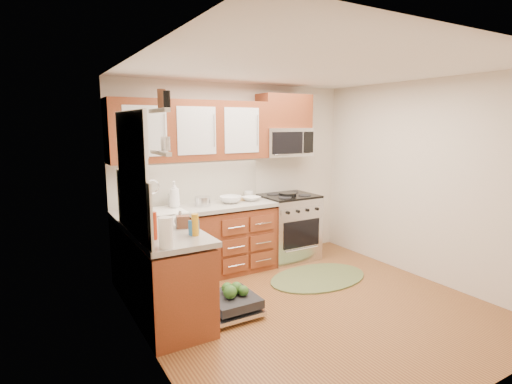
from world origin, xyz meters
TOP-DOWN VIEW (x-y plane):
  - floor at (0.00, 0.00)m, footprint 3.50×3.50m
  - ceiling at (0.00, 0.00)m, footprint 3.50×3.50m
  - wall_back at (0.00, 1.75)m, footprint 3.50×0.04m
  - wall_front at (0.00, -1.75)m, footprint 3.50×0.04m
  - wall_left at (-1.75, 0.00)m, footprint 0.04×3.50m
  - wall_right at (1.75, 0.00)m, footprint 0.04×3.50m
  - base_cabinet_back at (-0.73, 1.45)m, footprint 2.05×0.60m
  - base_cabinet_left at (-1.45, 0.52)m, footprint 0.60×1.25m
  - countertop_back at (-0.72, 1.44)m, footprint 2.07×0.64m
  - countertop_left at (-1.44, 0.53)m, footprint 0.64×1.27m
  - backsplash_back at (-0.73, 1.74)m, footprint 2.05×0.02m
  - backsplash_left at (-1.74, 0.52)m, footprint 0.02×1.25m
  - upper_cabinets at (-0.73, 1.57)m, footprint 2.05×0.35m
  - cabinet_over_mw at (0.68, 1.57)m, footprint 0.76×0.35m
  - range at (0.68, 1.43)m, footprint 0.76×0.64m
  - microwave at (0.68, 1.55)m, footprint 0.76×0.38m
  - sink at (-1.25, 1.42)m, footprint 0.62×0.50m
  - dishwasher at (-0.86, 0.30)m, footprint 0.70×0.60m
  - window at (-1.74, 0.50)m, footprint 0.03×1.05m
  - window_blind at (-1.71, 0.50)m, footprint 0.02×0.96m
  - shelf_upper at (-1.72, -0.35)m, footprint 0.04×0.40m
  - shelf_lower at (-1.72, -0.35)m, footprint 0.04×0.40m
  - rug at (0.56, 0.59)m, footprint 1.51×1.14m
  - skillet at (0.62, 1.37)m, footprint 0.30×0.30m
  - stock_pot at (-0.65, 1.44)m, footprint 0.21×0.21m
  - cutting_board at (0.02, 1.55)m, footprint 0.28×0.20m
  - canister at (-1.00, 1.60)m, footprint 0.13×0.13m
  - paper_towel_roll at (-1.60, -0.02)m, footprint 0.15×0.15m
  - mustard_bottle at (-1.25, 0.20)m, footprint 0.09×0.09m
  - red_bottle at (-1.62, 0.28)m, footprint 0.08×0.08m
  - wooden_box at (-1.25, 0.53)m, footprint 0.14×0.12m
  - blue_carton at (-1.25, 0.23)m, footprint 0.10×0.08m
  - bowl_a at (0.06, 1.43)m, footprint 0.29×0.29m
  - bowl_b at (-0.25, 1.44)m, footprint 0.35×0.35m
  - cup at (0.14, 1.65)m, footprint 0.16×0.16m
  - soap_bottle_a at (-1.00, 1.50)m, footprint 0.16×0.16m
  - soap_bottle_b at (-1.57, 0.94)m, footprint 0.10×0.10m
  - soap_bottle_c at (-1.25, 0.60)m, footprint 0.14×0.14m

SIDE VIEW (x-z plane):
  - floor at x=0.00m, z-range 0.00..0.00m
  - rug at x=0.56m, z-range 0.00..0.02m
  - dishwasher at x=-0.86m, z-range 0.00..0.20m
  - base_cabinet_back at x=-0.73m, z-range 0.00..0.85m
  - base_cabinet_left at x=-1.45m, z-range 0.00..0.85m
  - range at x=0.68m, z-range 0.00..0.95m
  - sink at x=-1.25m, z-range 0.67..0.93m
  - countertop_back at x=-0.72m, z-range 0.88..0.93m
  - countertop_left at x=-1.44m, z-range 0.88..0.93m
  - cutting_board at x=0.02m, z-range 0.93..0.94m
  - bowl_a at x=0.06m, z-range 0.93..0.98m
  - bowl_b at x=-0.25m, z-range 0.93..1.02m
  - skillet at x=0.62m, z-range 0.95..1.00m
  - cup at x=0.14m, z-range 0.93..1.02m
  - stock_pot at x=-0.65m, z-range 0.93..1.05m
  - wooden_box at x=-1.25m, z-range 0.93..1.05m
  - blue_carton at x=-1.25m, z-range 0.93..1.07m
  - canister at x=-1.00m, z-range 0.93..1.09m
  - soap_bottle_c at x=-1.25m, z-range 0.93..1.09m
  - mustard_bottle at x=-1.25m, z-range 0.93..1.13m
  - soap_bottle_b at x=-1.57m, z-range 0.93..1.14m
  - red_bottle at x=-1.62m, z-range 0.93..1.18m
  - paper_towel_roll at x=-1.60m, z-range 0.92..1.19m
  - soap_bottle_a at x=-1.00m, z-range 0.93..1.26m
  - backsplash_back at x=-0.73m, z-range 0.93..1.49m
  - backsplash_left at x=-1.74m, z-range 0.93..1.49m
  - wall_back at x=0.00m, z-range 0.00..2.50m
  - wall_front at x=0.00m, z-range 0.00..2.50m
  - wall_left at x=-1.75m, z-range 0.00..2.50m
  - wall_right at x=1.75m, z-range 0.00..2.50m
  - window at x=-1.74m, z-range 1.02..2.08m
  - microwave at x=0.68m, z-range 1.50..1.90m
  - shelf_lower at x=-1.72m, z-range 1.74..1.76m
  - upper_cabinets at x=-0.73m, z-range 1.50..2.25m
  - window_blind at x=-1.71m, z-range 1.68..2.08m
  - shelf_upper at x=-1.72m, z-range 2.03..2.06m
  - cabinet_over_mw at x=0.68m, z-range 1.90..2.37m
  - ceiling at x=0.00m, z-range 2.50..2.50m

